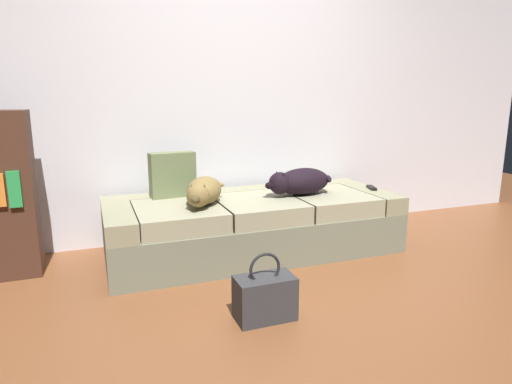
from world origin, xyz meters
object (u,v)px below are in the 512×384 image
Objects in this scene: couch at (254,225)px; dog_tan at (203,191)px; handbag at (265,297)px; throw_pillow at (173,175)px; tv_remote at (372,188)px; dog_dark at (299,182)px.

dog_tan is at bearing -167.56° from couch.
handbag is (-0.32, -1.02, -0.09)m from couch.
dog_tan is 0.37m from throw_pillow.
handbag is (-1.34, -0.95, -0.32)m from tv_remote.
dog_tan is 1.57× the size of throw_pillow.
couch is at bearing 172.18° from dog_dark.
couch is at bearing 12.44° from dog_tan.
tv_remote is (1.43, 0.02, -0.09)m from dog_tan.
dog_tan is at bearing -161.54° from tv_remote.
throw_pillow reaches higher than couch.
couch is at bearing -22.73° from throw_pillow.
tv_remote reaches higher than handbag.
throw_pillow reaches higher than handbag.
tv_remote is (0.66, -0.02, -0.09)m from dog_dark.
dog_tan is 1.44m from tv_remote.
dog_tan is 0.88× the size of dog_dark.
dog_dark is at bearing -164.06° from tv_remote.
couch is 14.63× the size of tv_remote.
couch is 0.49m from dog_dark.
dog_dark reaches higher than dog_tan.
tv_remote is 1.67m from handbag.
dog_tan is at bearing 95.91° from handbag.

